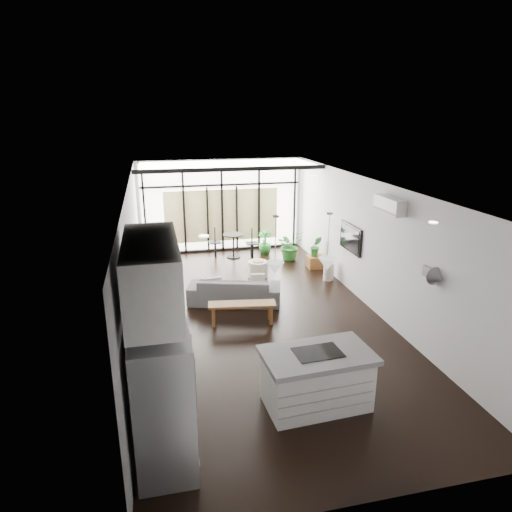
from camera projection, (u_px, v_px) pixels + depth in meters
name	position (u px, v px, depth m)	size (l,w,h in m)	color
floor	(259.00, 316.00, 9.72)	(5.00, 10.00, 0.00)	black
ceiling	(259.00, 185.00, 8.87)	(5.00, 10.00, 0.00)	white
wall_left	(133.00, 262.00, 8.76)	(0.02, 10.00, 2.80)	silver
wall_right	(372.00, 246.00, 9.83)	(0.02, 10.00, 2.80)	silver
wall_back	(222.00, 206.00, 13.94)	(5.00, 0.02, 2.80)	silver
wall_front	(372.00, 396.00, 4.66)	(5.00, 0.02, 2.80)	silver
glazing	(222.00, 206.00, 13.82)	(5.00, 0.20, 2.80)	black
skylight	(226.00, 164.00, 12.59)	(4.70, 1.90, 0.06)	white
neighbour_building	(222.00, 216.00, 13.98)	(3.50, 0.02, 1.60)	beige
island	(317.00, 379.00, 6.67)	(1.59, 0.94, 0.87)	silver
cooktop	(318.00, 352.00, 6.54)	(0.68, 0.45, 0.01)	black
fridge	(164.00, 405.00, 5.34)	(0.69, 0.86, 1.78)	#9A9B9F
appliance_column	(153.00, 351.00, 6.09)	(0.58, 0.60, 2.23)	silver
upper_cabinets	(152.00, 276.00, 5.31)	(0.62, 1.75, 0.86)	silver
pendant_left	(275.00, 268.00, 6.56)	(0.26, 0.26, 0.18)	white
pendant_right	(327.00, 264.00, 6.73)	(0.26, 0.26, 0.18)	white
sofa	(235.00, 285.00, 10.31)	(2.07, 0.60, 0.81)	#505053
console_bench	(242.00, 313.00, 9.34)	(1.37, 0.34, 0.44)	brown
pouf	(258.00, 269.00, 11.97)	(0.52, 0.52, 0.41)	beige
crate	(315.00, 262.00, 12.67)	(0.43, 0.43, 0.33)	brown
plant_tall	(290.00, 248.00, 13.30)	(0.78, 0.87, 0.68)	#266D27
plant_med	(265.00, 247.00, 13.90)	(0.41, 0.73, 0.41)	#266D27
plant_crate	(316.00, 252.00, 12.58)	(0.32, 0.57, 0.25)	#266D27
milk_can	(329.00, 270.00, 11.72)	(0.27, 0.27, 0.52)	beige
bistro_set	(233.00, 245.00, 13.48)	(1.59, 0.64, 0.76)	black
tv	(351.00, 238.00, 10.78)	(0.05, 1.10, 0.65)	black
ac_unit	(390.00, 205.00, 8.74)	(0.22, 0.90, 0.30)	silver
framed_art	(133.00, 263.00, 8.26)	(0.04, 0.70, 0.90)	black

